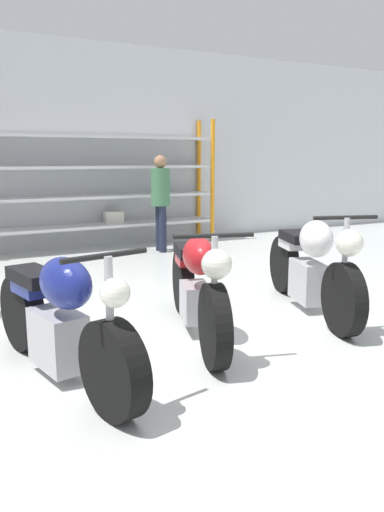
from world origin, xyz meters
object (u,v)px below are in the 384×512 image
motorcycle_red (197,285)px  person_browsing (161,196)px  motorcycle_blue (60,319)px  shelving_rack (81,182)px  motorcycle_white (311,266)px

motorcycle_red → person_browsing: bearing=177.4°
motorcycle_blue → motorcycle_red: 1.33m
shelving_rack → motorcycle_red: size_ratio=2.32×
shelving_rack → motorcycle_blue: (-1.56, -5.11, -0.74)m
shelving_rack → person_browsing: 1.41m
shelving_rack → motorcycle_white: size_ratio=2.24×
shelving_rack → motorcycle_blue: bearing=-107.0°
motorcycle_blue → person_browsing: bearing=135.7°
motorcycle_red → person_browsing: person_browsing is taller
motorcycle_red → person_browsing: (1.42, 3.99, 0.48)m
shelving_rack → motorcycle_white: shelving_rack is taller
person_browsing → motorcycle_red: bearing=75.1°
shelving_rack → person_browsing: (1.14, -0.79, -0.23)m
motorcycle_blue → motorcycle_red: bearing=91.8°
motorcycle_blue → motorcycle_red: (1.29, 0.32, 0.03)m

